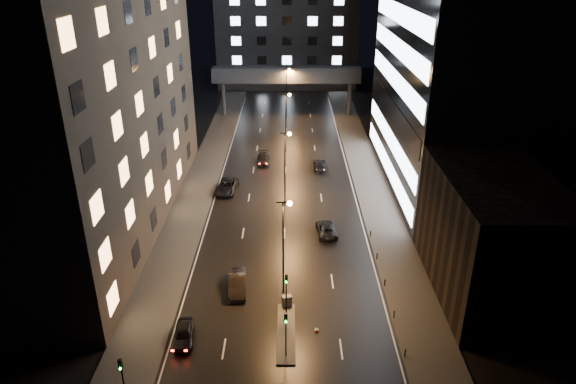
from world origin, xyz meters
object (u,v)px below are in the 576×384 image
car_toward_b (320,164)px  utility_cabinet (287,301)px  car_away_b (237,283)px  car_toward_a (326,229)px  car_away_c (227,187)px  car_away_a (184,334)px  car_away_d (264,159)px

car_toward_b → utility_cabinet: bearing=83.0°
car_away_b → car_toward_a: bearing=44.8°
car_away_c → utility_cabinet: (8.59, -26.22, -0.07)m
car_away_b → car_toward_a: size_ratio=1.04×
car_away_b → car_away_c: (-3.64, 23.46, -0.02)m
car_away_a → car_away_d: 42.18m
car_away_b → car_toward_b: car_away_b is taller
car_away_a → car_away_c: (0.32, 30.85, 0.10)m
car_away_d → car_toward_b: (8.89, -2.24, -0.02)m
car_away_d → car_toward_a: 24.60m
utility_cabinet → car_toward_b: bearing=66.6°
car_away_b → car_away_c: size_ratio=0.86×
car_away_a → car_away_b: (3.96, 7.39, 0.11)m
car_away_d → car_toward_a: (8.58, -23.05, -0.03)m
car_toward_a → car_toward_b: car_toward_b is taller
car_away_b → car_away_c: bearing=93.6°
car_away_a → car_away_c: 30.85m
car_away_b → car_toward_b: size_ratio=1.07×
car_away_c → utility_cabinet: 27.59m
car_away_b → utility_cabinet: (4.95, -2.76, -0.09)m
car_away_a → car_toward_b: size_ratio=0.89×
car_away_d → car_away_c: bearing=-115.1°
car_toward_b → utility_cabinet: (-4.98, -35.01, 0.05)m
car_away_a → car_away_b: size_ratio=0.83×
car_away_c → car_toward_b: size_ratio=1.24×
car_away_b → car_away_d: size_ratio=1.03×
car_away_d → car_away_a: bearing=-98.9°
car_away_d → utility_cabinet: car_away_d is taller
car_away_b → car_away_d: 34.51m
car_away_a → utility_cabinet: (8.91, 4.63, 0.03)m
utility_cabinet → car_away_c: bearing=92.9°
utility_cabinet → car_away_d: bearing=80.7°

